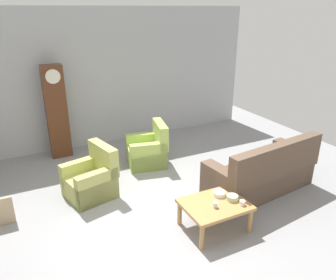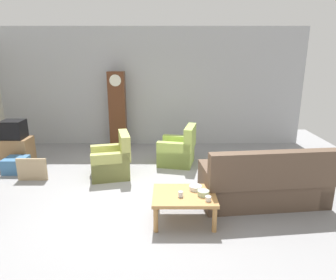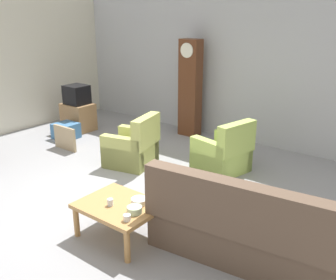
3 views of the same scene
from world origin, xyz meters
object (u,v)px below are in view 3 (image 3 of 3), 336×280
object	(u,v)px
armchair_olive_near	(133,148)
tv_stand_cabinet	(78,117)
bowl_shallow_green	(134,210)
couch_floral	(244,230)
bowl_white_stacked	(139,201)
cup_blue_rimmed	(110,202)
armchair_olive_far	(223,154)
grandfather_clock	(190,88)
coffee_table_wood	(119,209)
cup_white_porcelain	(127,218)
tv_crt	(77,95)
storage_box_blue	(66,131)
framed_picture_leaning	(65,138)

from	to	relation	value
armchair_olive_near	tv_stand_cabinet	xyz separation A→B (m)	(-2.39, 0.77, 0.00)
bowl_shallow_green	couch_floral	bearing A→B (deg)	27.46
armchair_olive_near	couch_floral	bearing A→B (deg)	-23.88
armchair_olive_near	bowl_white_stacked	distance (m)	2.29
couch_floral	cup_blue_rimmed	bearing A→B (deg)	-156.74
armchair_olive_far	bowl_white_stacked	bearing A→B (deg)	-85.36
bowl_white_stacked	grandfather_clock	bearing A→B (deg)	116.07
armchair_olive_far	coffee_table_wood	world-z (taller)	armchair_olive_far
coffee_table_wood	grandfather_clock	world-z (taller)	grandfather_clock
bowl_shallow_green	armchair_olive_far	bearing A→B (deg)	96.54
cup_white_porcelain	cup_blue_rimmed	xyz separation A→B (m)	(-0.39, 0.13, 0.01)
cup_blue_rimmed	bowl_shallow_green	world-z (taller)	cup_blue_rimmed
couch_floral	cup_blue_rimmed	xyz separation A→B (m)	(-1.45, -0.62, 0.13)
couch_floral	armchair_olive_near	bearing A→B (deg)	156.12
tv_crt	bowl_shallow_green	distance (m)	4.86
storage_box_blue	bowl_shallow_green	bearing A→B (deg)	-27.78
couch_floral	grandfather_clock	xyz separation A→B (m)	(-2.99, 3.28, 0.68)
armchair_olive_near	bowl_white_stacked	bearing A→B (deg)	-45.35
storage_box_blue	cup_white_porcelain	size ratio (longest dim) A/B	5.32
coffee_table_wood	grandfather_clock	size ratio (longest dim) A/B	0.47
grandfather_clock	tv_crt	bearing A→B (deg)	-150.35
tv_crt	storage_box_blue	world-z (taller)	tv_crt
cup_white_porcelain	bowl_white_stacked	bearing A→B (deg)	112.05
couch_floral	tv_crt	bearing A→B (deg)	158.82
grandfather_clock	storage_box_blue	size ratio (longest dim) A/B	4.48
tv_stand_cabinet	storage_box_blue	distance (m)	0.63
couch_floral	armchair_olive_far	bearing A→B (deg)	125.38
grandfather_clock	tv_crt	distance (m)	2.55
storage_box_blue	cup_blue_rimmed	distance (m)	4.09
cup_blue_rimmed	tv_crt	bearing A→B (deg)	144.89
coffee_table_wood	storage_box_blue	world-z (taller)	coffee_table_wood
couch_floral	tv_crt	xyz separation A→B (m)	(-5.20, 2.02, 0.47)
coffee_table_wood	grandfather_clock	xyz separation A→B (m)	(-1.60, 3.81, 0.66)
couch_floral	bowl_white_stacked	world-z (taller)	couch_floral
couch_floral	tv_crt	size ratio (longest dim) A/B	4.55
grandfather_clock	cup_blue_rimmed	size ratio (longest dim) A/B	24.45
storage_box_blue	bowl_shallow_green	xyz separation A→B (m)	(3.85, -2.03, 0.32)
tv_crt	cup_white_porcelain	size ratio (longest dim) A/B	5.55
framed_picture_leaning	bowl_shallow_green	bearing A→B (deg)	-25.55
tv_stand_cabinet	cup_blue_rimmed	distance (m)	4.59
framed_picture_leaning	storage_box_blue	size ratio (longest dim) A/B	1.30
framed_picture_leaning	storage_box_blue	distance (m)	0.71
storage_box_blue	cup_blue_rimmed	bearing A→B (deg)	-30.64
armchair_olive_far	coffee_table_wood	distance (m)	2.50
grandfather_clock	tv_crt	size ratio (longest dim) A/B	4.29
cup_white_porcelain	coffee_table_wood	bearing A→B (deg)	146.93
armchair_olive_far	cup_blue_rimmed	xyz separation A→B (m)	(-0.05, -2.59, 0.18)
armchair_olive_near	storage_box_blue	world-z (taller)	armchair_olive_near
armchair_olive_near	armchair_olive_far	xyz separation A→B (m)	(1.41, 0.72, 0.00)
tv_crt	storage_box_blue	size ratio (longest dim) A/B	1.04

